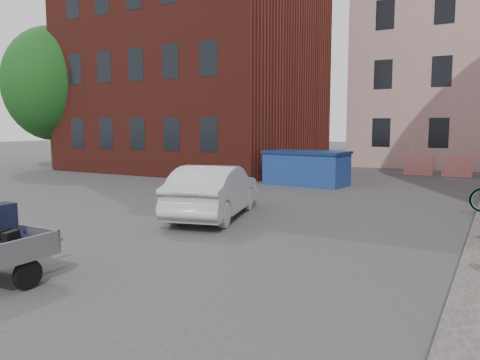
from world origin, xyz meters
The scene contains 7 objects.
ground centered at (0.00, 0.00, 0.00)m, with size 120.00×120.00×0.00m, color #38383A.
building_brick centered at (-9.00, 13.00, 7.00)m, with size 12.00×10.00×14.00m, color #591E16.
far_building centered at (-20.00, 22.00, 4.00)m, with size 6.00×6.00×8.00m, color maroon.
tree centered at (-16.00, 9.00, 5.17)m, with size 5.28×5.28×8.30m.
barriers centered at (4.20, 15.00, 0.50)m, with size 4.70×0.18×1.00m.
dumpster centered at (-0.86, 8.83, 0.69)m, with size 3.41×1.96×1.38m.
silver_car centered at (-0.50, 1.36, 0.68)m, with size 1.44×4.14×1.36m, color #B9BCC1.
Camera 1 is at (6.03, -8.84, 2.38)m, focal length 35.00 mm.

